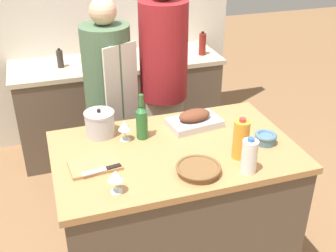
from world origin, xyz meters
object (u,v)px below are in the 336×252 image
wicker_basket (198,169)px  stand_mixer (99,46)px  cutting_board (95,165)px  juice_jug (241,139)px  person_cook_guest (164,80)px  wine_glass_right (116,176)px  wine_bottle_green (142,121)px  stock_pot (100,123)px  condiment_bottle_short (60,59)px  milk_jug (249,156)px  condiment_bottle_tall (202,44)px  knife_chef (103,169)px  mixing_bowl (266,138)px  roasting_pan (194,120)px  wine_glass_left (124,126)px  person_cook_aproned (109,97)px

wicker_basket → stand_mixer: size_ratio=0.79×
cutting_board → juice_jug: 0.80m
cutting_board → person_cook_guest: person_cook_guest is taller
wine_glass_right → wine_bottle_green: bearing=61.6°
stock_pot → condiment_bottle_short: bearing=95.1°
wine_glass_right → person_cook_guest: person_cook_guest is taller
person_cook_guest → stand_mixer: bearing=124.5°
milk_jug → stand_mixer: stand_mixer is taller
wine_bottle_green → wine_glass_right: (-0.26, -0.47, -0.02)m
stock_pot → condiment_bottle_tall: condiment_bottle_tall is taller
cutting_board → milk_jug: bearing=-21.0°
wine_bottle_green → stand_mixer: 1.51m
juice_jug → condiment_bottle_short: juice_jug is taller
milk_jug → stand_mixer: bearing=102.1°
wine_bottle_green → knife_chef: (-0.29, -0.29, -0.09)m
stock_pot → condiment_bottle_tall: (1.16, 1.24, 0.00)m
mixing_bowl → wine_bottle_green: wine_bottle_green is taller
person_cook_guest → roasting_pan: bearing=-76.2°
wine_bottle_green → wine_glass_right: wine_bottle_green is taller
mixing_bowl → wine_glass_right: size_ratio=1.02×
juice_jug → wine_bottle_green: (-0.46, 0.37, -0.00)m
knife_chef → condiment_bottle_short: bearing=92.0°
wine_glass_right → condiment_bottle_short: condiment_bottle_short is taller
condiment_bottle_short → mixing_bowl: bearing=-59.3°
roasting_pan → wicker_basket: size_ratio=1.45×
roasting_pan → stand_mixer: 1.51m
juice_jug → wine_glass_left: 0.68m
milk_jug → condiment_bottle_tall: bearing=75.1°
person_cook_aproned → person_cook_guest: size_ratio=0.91×
stand_mixer → milk_jug: bearing=-77.9°
wicker_basket → condiment_bottle_tall: size_ratio=1.09×
person_cook_aproned → condiment_bottle_short: bearing=86.3°
juice_jug → condiment_bottle_short: (-0.81, 1.80, -0.06)m
knife_chef → person_cook_aproned: 1.01m
cutting_board → stand_mixer: 1.76m
person_cook_aproned → person_cook_guest: person_cook_guest is taller
juice_jug → wine_glass_left: (-0.56, 0.37, -0.02)m
condiment_bottle_tall → cutting_board: bearing=-128.5°
person_cook_aproned → condiment_bottle_tall: bearing=9.2°
cutting_board → person_cook_guest: (0.66, 0.88, 0.06)m
stock_pot → wicker_basket: bearing=-53.4°
wicker_basket → person_cook_guest: size_ratio=0.14×
roasting_pan → person_cook_aproned: bearing=122.8°
wine_glass_left → roasting_pan: bearing=4.8°
juice_jug → person_cook_guest: bearing=96.6°
wine_glass_right → juice_jug: bearing=8.3°
mixing_bowl → person_cook_guest: (-0.33, 0.94, 0.04)m
person_cook_guest → mixing_bowl: bearing=-57.7°
roasting_pan → milk_jug: 0.57m
stand_mixer → condiment_bottle_short: bearing=-166.7°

